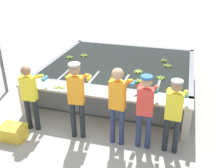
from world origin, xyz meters
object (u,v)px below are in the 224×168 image
object	(u,v)px
banana_bunch_ledge_0	(59,88)
worker_0	(30,92)
banana_bunch_floating_2	(168,66)
crate	(13,132)
worker_2	(118,99)
banana_bunch_floating_1	(138,72)
banana_bunch_floating_6	(164,61)
worker_4	(174,110)
banana_bunch_floating_0	(161,78)
banana_bunch_floating_5	(84,55)
banana_bunch_floating_3	(69,76)
worker_1	(76,93)
banana_bunch_floating_4	(139,81)
knife_0	(137,94)
worker_3	(145,105)
banana_bunch_floating_7	(69,57)

from	to	relation	value
banana_bunch_ledge_0	worker_0	bearing A→B (deg)	-132.24
banana_bunch_floating_2	crate	bearing A→B (deg)	-133.92
worker_2	banana_bunch_floating_1	world-z (taller)	worker_2
banana_bunch_floating_1	banana_bunch_floating_6	xyz separation A→B (m)	(0.58, 1.02, 0.00)
worker_4	banana_bunch_floating_0	size ratio (longest dim) A/B	5.72
banana_bunch_floating_5	banana_bunch_floating_3	bearing A→B (deg)	-82.06
worker_1	banana_bunch_floating_4	xyz separation A→B (m)	(1.06, 1.38, -0.20)
banana_bunch_floating_6	worker_1	bearing A→B (deg)	-116.94
banana_bunch_floating_3	knife_0	bearing A→B (deg)	-14.58
worker_0	banana_bunch_floating_4	distance (m)	2.57
worker_0	banana_bunch_floating_6	size ratio (longest dim) A/B	6.85
worker_2	banana_bunch_floating_1	distance (m)	1.96
banana_bunch_floating_0	banana_bunch_floating_4	xyz separation A→B (m)	(-0.49, -0.34, 0.00)
banana_bunch_floating_4	knife_0	xyz separation A→B (m)	(0.09, -0.70, -0.01)
worker_3	banana_bunch_floating_4	distance (m)	1.39
banana_bunch_floating_6	banana_bunch_ledge_0	distance (m)	3.29
banana_bunch_floating_4	worker_1	bearing A→B (deg)	-127.60
worker_1	crate	size ratio (longest dim) A/B	3.15
banana_bunch_floating_6	worker_2	bearing A→B (deg)	-102.09
banana_bunch_floating_0	banana_bunch_floating_7	bearing A→B (deg)	164.76
banana_bunch_floating_1	crate	bearing A→B (deg)	-132.76
crate	worker_1	bearing A→B (deg)	20.27
worker_2	worker_3	bearing A→B (deg)	2.52
banana_bunch_floating_7	crate	xyz separation A→B (m)	(-0.04, -2.99, -0.70)
banana_bunch_floating_4	banana_bunch_ledge_0	size ratio (longest dim) A/B	1.01
banana_bunch_floating_2	banana_bunch_floating_7	distance (m)	2.94
worker_1	banana_bunch_floating_0	world-z (taller)	worker_1
worker_1	banana_bunch_floating_5	xyz separation A→B (m)	(-0.93, 2.77, -0.20)
banana_bunch_floating_4	banana_bunch_floating_5	distance (m)	2.43
banana_bunch_floating_3	banana_bunch_floating_6	size ratio (longest dim) A/B	1.23
banana_bunch_floating_6	banana_bunch_floating_4	bearing A→B (deg)	-105.80
worker_0	worker_4	size ratio (longest dim) A/B	0.97
worker_1	banana_bunch_floating_4	world-z (taller)	worker_1
banana_bunch_floating_0	banana_bunch_ledge_0	distance (m)	2.53
banana_bunch_floating_1	banana_bunch_floating_5	bearing A→B (deg)	156.48
worker_4	banana_bunch_ledge_0	xyz separation A→B (m)	(-2.64, 0.45, -0.10)
worker_4	banana_bunch_floating_5	size ratio (longest dim) A/B	5.78
worker_1	worker_2	bearing A→B (deg)	0.99
banana_bunch_floating_2	worker_1	bearing A→B (deg)	-122.35
crate	banana_bunch_floating_3	bearing A→B (deg)	69.16
banana_bunch_floating_1	banana_bunch_floating_7	xyz separation A→B (m)	(-2.23, 0.53, 0.00)
banana_bunch_ledge_0	crate	distance (m)	1.39
banana_bunch_floating_5	banana_bunch_floating_6	world-z (taller)	same
worker_0	banana_bunch_floating_6	bearing A→B (deg)	48.57
banana_bunch_floating_6	worker_0	bearing A→B (deg)	-131.43
worker_1	banana_bunch_floating_2	size ratio (longest dim) A/B	6.15
worker_4	crate	distance (m)	3.45
worker_0	worker_2	bearing A→B (deg)	0.25
worker_4	crate	xyz separation A→B (m)	(-3.31, -0.54, -0.80)
banana_bunch_floating_6	knife_0	size ratio (longest dim) A/B	0.69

